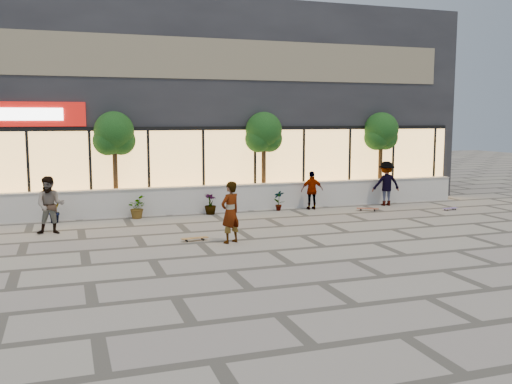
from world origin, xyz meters
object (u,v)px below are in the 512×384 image
object	(u,v)px
tree_east	(381,133)
skateboard_right_near	(368,209)
skater_right_far	(386,183)
skater_left	(50,205)
tree_mideast	(264,135)
skater_right_near	(312,190)
tree_midwest	(114,136)
skateboard_center	(195,238)
skater_center	(230,212)
skateboard_right_far	(450,208)

from	to	relation	value
tree_east	skateboard_right_near	world-z (taller)	tree_east
skateboard_right_near	skater_right_far	bearing A→B (deg)	63.16
skater_left	skater_right_far	size ratio (longest dim) A/B	0.99
tree_mideast	skater_right_near	bearing A→B (deg)	-41.68
skater_right_near	skateboard_right_near	size ratio (longest dim) A/B	1.77
skater_right_far	skateboard_right_near	bearing A→B (deg)	42.46
tree_midwest	skateboard_right_near	distance (m)	10.25
skater_right_near	skateboard_right_near	bearing A→B (deg)	159.87
tree_east	skater_right_far	distance (m)	2.54
skater_left	skateboard_center	xyz separation A→B (m)	(4.09, -2.48, -0.84)
skateboard_center	skater_left	bearing A→B (deg)	143.57
skater_left	skater_right_near	bearing A→B (deg)	18.59
tree_mideast	skater_center	world-z (taller)	tree_mideast
skateboard_right_far	skater_left	bearing A→B (deg)	172.03
tree_mideast	skateboard_right_near	size ratio (longest dim) A/B	4.47
skater_left	skateboard_right_near	distance (m)	11.89
tree_mideast	skater_center	distance (m)	7.44
skater_center	skateboard_right_far	bearing A→B (deg)	169.61
tree_midwest	skater_right_far	xyz separation A→B (m)	(10.97, -1.40, -2.05)
tree_east	tree_midwest	bearing A→B (deg)	180.00
tree_east	skater_left	size ratio (longest dim) A/B	2.13
tree_mideast	tree_east	xyz separation A→B (m)	(5.50, 0.00, 0.00)
skater_left	skateboard_right_near	size ratio (longest dim) A/B	2.10
skateboard_right_far	skater_center	bearing A→B (deg)	-170.98
skateboard_center	tree_mideast	bearing A→B (deg)	48.57
skateboard_center	tree_midwest	bearing A→B (deg)	102.02
skater_right_near	skateboard_center	xyz separation A→B (m)	(-5.78, -4.36, -0.69)
skater_left	skater_right_near	size ratio (longest dim) A/B	1.19
tree_mideast	skater_left	distance (m)	9.16
tree_midwest	skateboard_right_far	size ratio (longest dim) A/B	5.36
tree_midwest	tree_east	bearing A→B (deg)	0.00
skater_right_far	skateboard_center	size ratio (longest dim) A/B	2.24
skater_right_near	skateboard_right_far	bearing A→B (deg)	167.45
skateboard_center	skateboard_right_far	bearing A→B (deg)	7.24
skater_left	skateboard_center	bearing A→B (deg)	-23.36
skater_right_far	skateboard_right_far	xyz separation A→B (m)	(1.79, -1.93, -0.86)
tree_midwest	skateboard_right_near	world-z (taller)	tree_midwest
skateboard_center	skateboard_right_near	xyz separation A→B (m)	(7.74, 3.32, 0.01)
tree_east	skateboard_center	bearing A→B (deg)	-149.34
skateboard_center	skater_right_far	bearing A→B (deg)	20.14
skater_left	skateboard_right_far	distance (m)	15.08
tree_mideast	skateboard_right_far	xyz separation A→B (m)	(6.76, -3.33, -2.91)
tree_east	skateboard_right_near	size ratio (longest dim) A/B	4.47
skater_center	skater_right_far	distance (m)	9.61
skater_center	skater_right_far	xyz separation A→B (m)	(8.24, 4.95, 0.02)
skater_right_far	skateboard_right_near	distance (m)	1.97
skater_center	skater_right_near	bearing A→B (deg)	-161.52
skater_center	skater_left	xyz separation A→B (m)	(-5.04, 3.07, 0.01)
tree_mideast	skater_right_far	xyz separation A→B (m)	(4.97, -1.40, -2.05)
skater_center	skater_right_far	size ratio (longest dim) A/B	0.98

